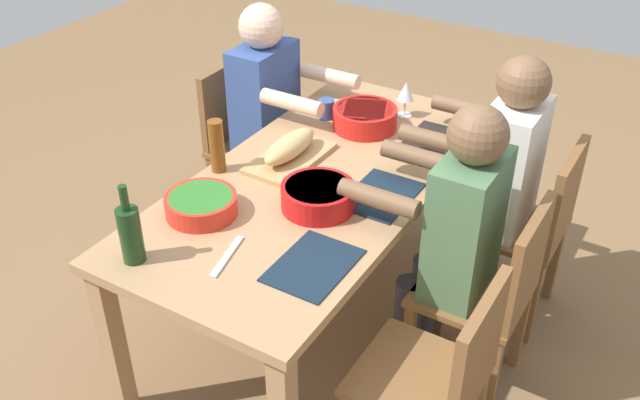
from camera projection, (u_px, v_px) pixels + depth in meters
ground_plane at (320, 316)px, 3.20m from camera, size 8.00×8.00×0.00m
dining_table at (320, 195)px, 2.85m from camera, size 1.81×0.86×0.74m
chair_far_right at (442, 377)px, 2.26m from camera, size 0.40×0.40×0.85m
chair_far_center at (494, 290)px, 2.62m from camera, size 0.40×0.40×0.85m
diner_far_center at (454, 228)px, 2.58m from camera, size 0.41×0.53×1.20m
chair_near_left at (244, 137)px, 3.62m from camera, size 0.40×0.40×0.85m
diner_near_left at (272, 107)px, 3.42m from camera, size 0.41×0.53×1.20m
chair_far_left at (534, 224)px, 2.97m from camera, size 0.40×0.40×0.85m
diner_far_left at (499, 169)px, 2.93m from camera, size 0.41×0.53×1.20m
serving_bowl_fruit at (365, 117)px, 3.12m from camera, size 0.29×0.29×0.10m
serving_bowl_pasta at (318, 195)px, 2.59m from camera, size 0.27×0.27×0.09m
serving_bowl_greens at (201, 204)px, 2.56m from camera, size 0.26×0.26×0.07m
cutting_board at (290, 158)px, 2.90m from camera, size 0.40×0.23×0.02m
bread_loaf at (290, 146)px, 2.87m from camera, size 0.32×0.12×0.09m
wine_bottle at (130, 233)px, 2.29m from camera, size 0.08×0.08×0.29m
beer_bottle at (217, 146)px, 2.78m from camera, size 0.06×0.06×0.22m
wine_glass at (406, 93)px, 3.19m from camera, size 0.08×0.08×0.17m
placemat_far_right at (313, 265)px, 2.32m from camera, size 0.32×0.23×0.01m
placemat_far_center at (381, 195)px, 2.68m from camera, size 0.32×0.23×0.01m
cup_near_left at (326, 109)px, 3.21m from camera, size 0.07×0.07×0.09m
fork_near_left at (340, 101)px, 3.37m from camera, size 0.03×0.17×0.01m
placemat_far_left at (433, 141)px, 3.04m from camera, size 0.32×0.23×0.01m
carving_knife at (228, 256)px, 2.36m from camera, size 0.23×0.08×0.01m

